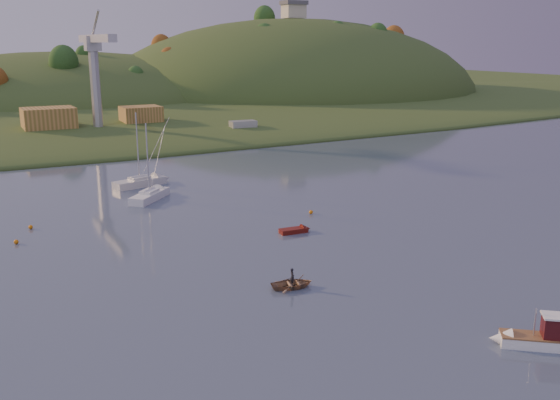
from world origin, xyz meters
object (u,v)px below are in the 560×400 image
fishing_boat (528,337)px  sailboat_near (149,195)px  canoe (292,284)px  sailboat_far (140,182)px  red_tender (299,230)px

fishing_boat → sailboat_near: 55.76m
sailboat_near → canoe: sailboat_near is taller
sailboat_far → red_tender: size_ratio=2.89×
canoe → red_tender: size_ratio=0.97×
canoe → red_tender: bearing=-21.4°
sailboat_far → sailboat_near: bearing=-112.6°
sailboat_near → canoe: 37.07m
fishing_boat → canoe: bearing=-22.8°
sailboat_near → sailboat_far: bearing=37.3°
sailboat_near → fishing_boat: bearing=-123.6°
red_tender → sailboat_near: bearing=119.5°
sailboat_near → canoe: bearing=-132.5°
sailboat_near → red_tender: (10.69, -22.80, -0.44)m
sailboat_far → canoe: sailboat_far is taller
sailboat_far → canoe: (0.54, -45.99, -0.34)m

